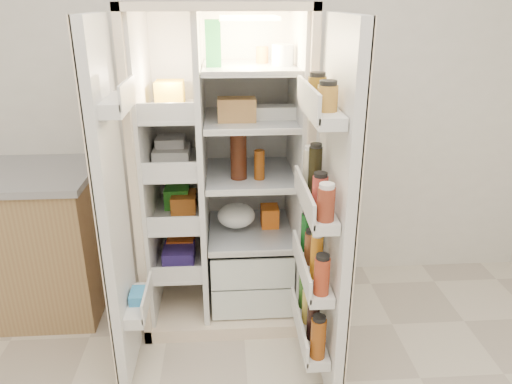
{
  "coord_description": "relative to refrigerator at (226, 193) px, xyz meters",
  "views": [
    {
      "loc": [
        -0.09,
        -1.0,
        1.81
      ],
      "look_at": [
        0.07,
        1.25,
        0.91
      ],
      "focal_mm": 34.0,
      "sensor_mm": 36.0,
      "label": 1
    }
  ],
  "objects": [
    {
      "name": "wall_back",
      "position": [
        0.08,
        0.35,
        0.6
      ],
      "size": [
        4.0,
        0.02,
        2.7
      ],
      "primitive_type": "cube",
      "color": "white",
      "rests_on": "floor"
    },
    {
      "name": "fridge_door",
      "position": [
        0.47,
        -0.7,
        0.13
      ],
      "size": [
        0.17,
        0.58,
        1.72
      ],
      "color": "silver",
      "rests_on": "floor"
    },
    {
      "name": "freezer_door",
      "position": [
        -0.51,
        -0.6,
        0.15
      ],
      "size": [
        0.15,
        0.4,
        1.72
      ],
      "color": "silver",
      "rests_on": "floor"
    },
    {
      "name": "refrigerator",
      "position": [
        0.0,
        0.0,
        0.0
      ],
      "size": [
        0.92,
        0.7,
        1.8
      ],
      "color": "beige",
      "rests_on": "floor"
    }
  ]
}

